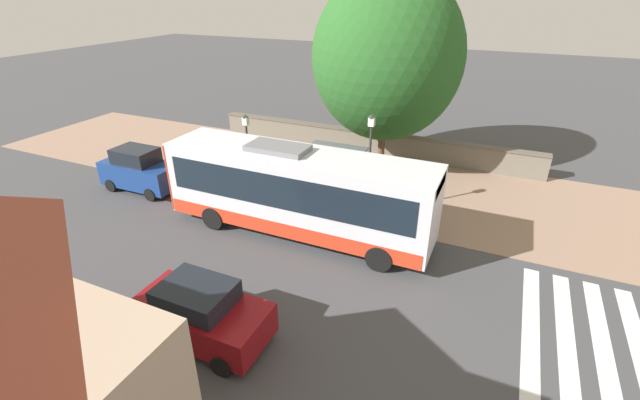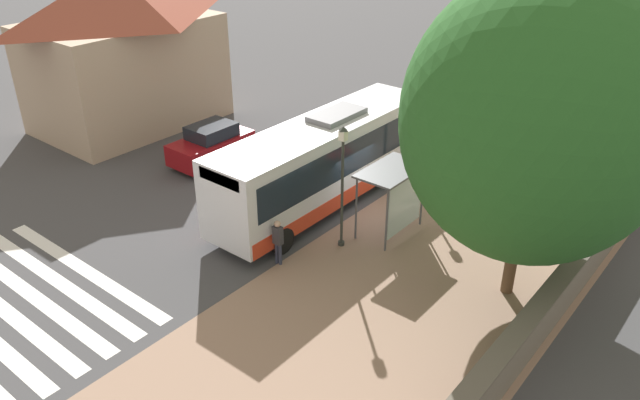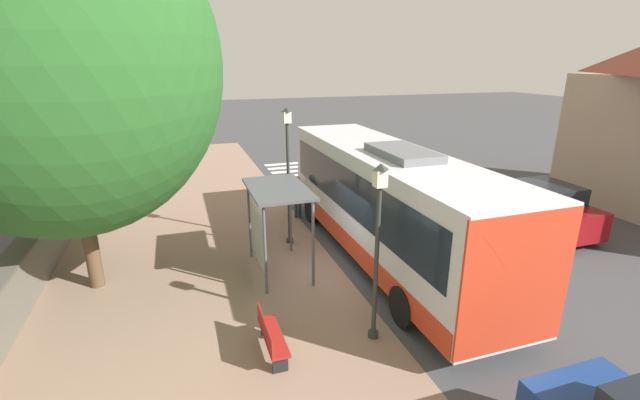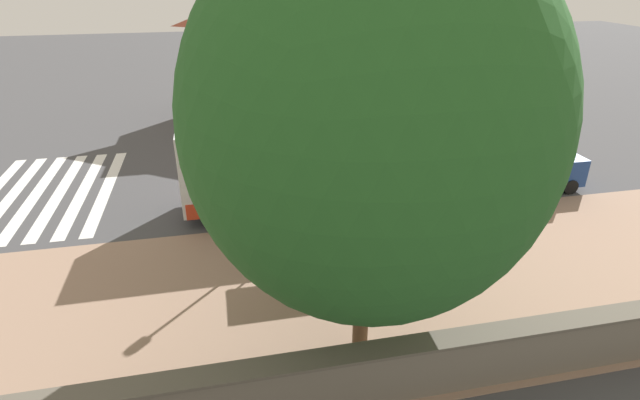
# 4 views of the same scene
# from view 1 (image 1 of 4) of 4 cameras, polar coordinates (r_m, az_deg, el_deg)

# --- Properties ---
(ground_plane) EXTENTS (120.00, 120.00, 0.00)m
(ground_plane) POSITION_cam_1_polar(r_m,az_deg,el_deg) (19.51, -1.60, -1.85)
(ground_plane) COLOR #424244
(ground_plane) RESTS_ON ground
(sidewalk_plaza) EXTENTS (9.00, 44.00, 0.02)m
(sidewalk_plaza) POSITION_cam_1_polar(r_m,az_deg,el_deg) (23.22, 3.21, 3.05)
(sidewalk_plaza) COLOR #937560
(sidewalk_plaza) RESTS_ON ground
(crosswalk_stripes) EXTENTS (9.00, 5.25, 0.01)m
(crosswalk_stripes) POSITION_cam_1_polar(r_m,az_deg,el_deg) (14.60, 35.99, -19.42)
(crosswalk_stripes) COLOR silver
(crosswalk_stripes) RESTS_ON ground
(stone_wall) EXTENTS (0.60, 20.00, 1.43)m
(stone_wall) POSITION_cam_1_polar(r_m,az_deg,el_deg) (26.53, 6.46, 7.66)
(stone_wall) COLOR #6B6356
(stone_wall) RESTS_ON ground
(bus) EXTENTS (2.70, 11.07, 3.74)m
(bus) POSITION_cam_1_polar(r_m,az_deg,el_deg) (17.24, -3.04, 1.27)
(bus) COLOR silver
(bus) RESTS_ON ground
(bus_shelter) EXTENTS (1.63, 2.73, 2.63)m
(bus_shelter) POSITION_cam_1_polar(r_m,az_deg,el_deg) (20.00, 2.17, 5.68)
(bus_shelter) COLOR #515459
(bus_shelter) RESTS_ON ground
(pedestrian) EXTENTS (0.34, 0.23, 1.74)m
(pedestrian) POSITION_cam_1_polar(r_m,az_deg,el_deg) (17.71, 12.59, -1.95)
(pedestrian) COLOR #2D3347
(pedestrian) RESTS_ON ground
(bench) EXTENTS (0.40, 1.54, 0.88)m
(bench) POSITION_cam_1_polar(r_m,az_deg,el_deg) (22.95, -5.72, 3.91)
(bench) COLOR maroon
(bench) RESTS_ON ground
(street_lamp_near) EXTENTS (0.28, 0.28, 4.66)m
(street_lamp_near) POSITION_cam_1_polar(r_m,az_deg,el_deg) (18.34, 6.63, 5.53)
(street_lamp_near) COLOR #2D332D
(street_lamp_near) RESTS_ON ground
(street_lamp_far) EXTENTS (0.28, 0.28, 4.12)m
(street_lamp_far) POSITION_cam_1_polar(r_m,az_deg,el_deg) (20.45, -9.59, 6.70)
(street_lamp_far) COLOR #2D332D
(street_lamp_far) RESTS_ON ground
(shade_tree) EXTENTS (7.76, 7.76, 10.27)m
(shade_tree) POSITION_cam_1_polar(r_m,az_deg,el_deg) (23.37, 8.97, 18.26)
(shade_tree) COLOR brown
(shade_tree) RESTS_ON ground
(parked_car_behind_bus) EXTENTS (1.82, 3.96, 2.19)m
(parked_car_behind_bus) POSITION_cam_1_polar(r_m,az_deg,el_deg) (23.23, -22.91, 3.66)
(parked_car_behind_bus) COLOR navy
(parked_car_behind_bus) RESTS_ON ground
(parked_car_far_lane) EXTENTS (2.00, 3.95, 1.87)m
(parked_car_far_lane) POSITION_cam_1_polar(r_m,az_deg,el_deg) (13.15, -15.58, -14.36)
(parked_car_far_lane) COLOR maroon
(parked_car_far_lane) RESTS_ON ground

